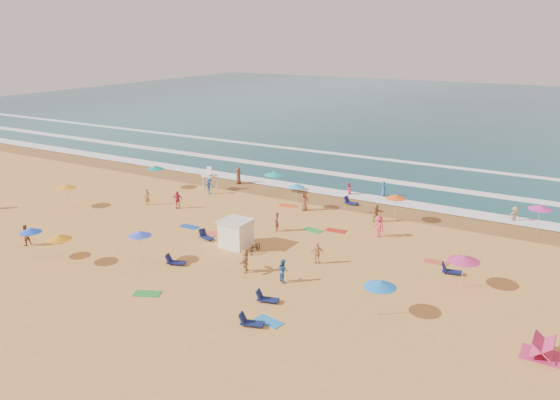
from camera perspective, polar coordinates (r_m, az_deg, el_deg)
The scene contains 12 objects.
ground at distance 43.55m, azimuth -3.35°, elevation -4.00°, with size 220.00×220.00×0.00m, color gold.
ocean at distance 120.90m, azimuth 19.51°, elevation 8.69°, with size 220.00×140.00×0.18m, color #0C4756.
wet_sand at distance 53.81m, azimuth 4.03°, elevation 0.14°, with size 220.00×220.00×0.00m, color olive.
surf_foam at distance 61.53m, azimuth 7.70°, elevation 2.29°, with size 200.00×18.70×0.05m.
cabana at distance 41.67m, azimuth -4.62°, elevation -3.56°, with size 2.00×2.00×2.00m, color white.
cabana_roof at distance 41.31m, azimuth -4.65°, elevation -2.18°, with size 2.20×2.20×0.12m, color silver.
bicycle at distance 40.66m, azimuth -2.63°, elevation -4.95°, with size 0.54×1.55×0.81m, color black.
lifeguard_stand at distance 56.87m, azimuth -7.35°, elevation 2.07°, with size 1.20×1.20×2.10m, color white, non-canonical shape.
beach_umbrellas at distance 40.76m, azimuth 1.18°, elevation -2.29°, with size 55.44×32.02×0.74m.
loungers at distance 38.33m, azimuth 0.14°, elevation -6.73°, with size 46.27×25.86×0.34m.
towels at distance 40.73m, azimuth -2.05°, elevation -5.50°, with size 47.28×21.50×0.03m.
beachgoers at distance 47.12m, azimuth -0.92°, elevation -1.29°, with size 44.03×26.92×2.05m.
Camera 1 is at (22.69, -33.72, 15.66)m, focal length 35.00 mm.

